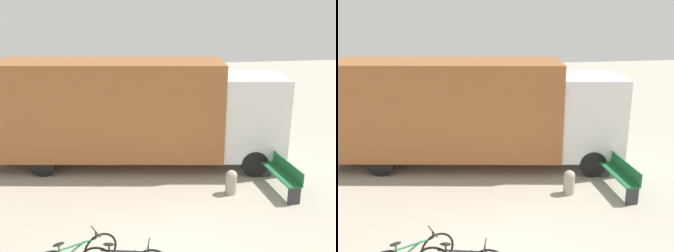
{
  "view_description": "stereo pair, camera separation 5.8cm",
  "coord_description": "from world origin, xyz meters",
  "views": [
    {
      "loc": [
        -1.0,
        -5.68,
        4.83
      ],
      "look_at": [
        0.72,
        4.23,
        1.74
      ],
      "focal_mm": 40.0,
      "sensor_mm": 36.0,
      "label": 1
    },
    {
      "loc": [
        -0.95,
        -5.69,
        4.83
      ],
      "look_at": [
        0.72,
        4.23,
        1.74
      ],
      "focal_mm": 40.0,
      "sensor_mm": 36.0,
      "label": 2
    }
  ],
  "objects": [
    {
      "name": "delivery_truck",
      "position": [
        -0.06,
        5.88,
        1.83
      ],
      "size": [
        9.36,
        3.77,
        3.38
      ],
      "rotation": [
        0.0,
        0.0,
        -0.18
      ],
      "color": "#99592D",
      "rests_on": "ground"
    },
    {
      "name": "park_bench",
      "position": [
        3.8,
        3.25,
        0.49
      ],
      "size": [
        0.4,
        1.85,
        0.86
      ],
      "rotation": [
        0.0,
        0.0,
        1.57
      ],
      "color": "#1E6638",
      "rests_on": "ground"
    },
    {
      "name": "bollard_near_bench",
      "position": [
        2.32,
        3.25,
        0.37
      ],
      "size": [
        0.32,
        0.32,
        0.69
      ],
      "color": "#9E998C",
      "rests_on": "ground"
    }
  ]
}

